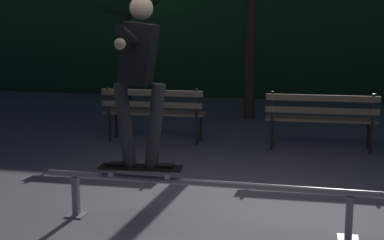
% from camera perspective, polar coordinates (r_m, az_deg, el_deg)
% --- Properties ---
extents(ground_plane, '(90.00, 90.00, 0.00)m').
position_cam_1_polar(ground_plane, '(5.12, 1.52, -10.96)').
color(ground_plane, slate).
extents(hedge_backdrop, '(24.00, 1.20, 2.77)m').
position_cam_1_polar(hedge_backdrop, '(13.87, 9.28, 8.19)').
color(hedge_backdrop, '#234C28').
rests_on(hedge_backdrop, ground).
extents(grind_rail, '(3.12, 0.18, 0.45)m').
position_cam_1_polar(grind_rail, '(4.93, 1.35, -7.44)').
color(grind_rail, '#9E9EA3').
rests_on(grind_rail, ground).
extents(skateboard, '(0.80, 0.28, 0.09)m').
position_cam_1_polar(skateboard, '(5.04, -5.48, -5.11)').
color(skateboard, black).
rests_on(skateboard, grind_rail).
extents(skateboarder, '(0.63, 1.40, 1.56)m').
position_cam_1_polar(skateboarder, '(4.87, -5.63, 5.56)').
color(skateboarder, black).
rests_on(skateboarder, skateboard).
extents(park_bench_leftmost, '(1.61, 0.47, 0.88)m').
position_cam_1_polar(park_bench_leftmost, '(8.40, -4.10, 1.22)').
color(park_bench_leftmost, '#282623').
rests_on(park_bench_leftmost, ground).
extents(park_bench_left_center, '(1.61, 0.47, 0.88)m').
position_cam_1_polar(park_bench_left_center, '(8.03, 13.59, 0.54)').
color(park_bench_left_center, '#282623').
rests_on(park_bench_left_center, ground).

